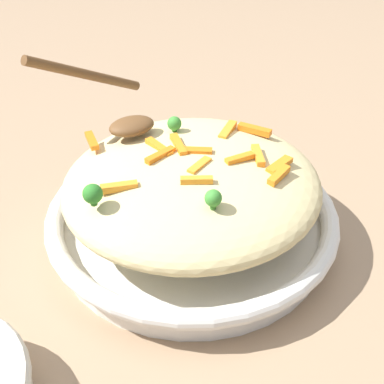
{
  "coord_description": "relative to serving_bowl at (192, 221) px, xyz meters",
  "views": [
    {
      "loc": [
        -0.24,
        -0.44,
        0.43
      ],
      "look_at": [
        0.0,
        0.0,
        0.07
      ],
      "focal_mm": 49.91,
      "sensor_mm": 36.0,
      "label": 1
    }
  ],
  "objects": [
    {
      "name": "carrot_piece_12",
      "position": [
        -0.09,
        -0.01,
        0.08
      ],
      "size": [
        0.04,
        0.02,
        0.01
      ],
      "primitive_type": "cube",
      "rotation": [
        0.0,
        0.0,
        5.99
      ],
      "color": "orange",
      "rests_on": "pasta_mound"
    },
    {
      "name": "broccoli_floret_2",
      "position": [
        -0.12,
        -0.02,
        0.09
      ],
      "size": [
        0.02,
        0.02,
        0.02
      ],
      "color": "#296820",
      "rests_on": "pasta_mound"
    },
    {
      "name": "carrot_piece_0",
      "position": [
        -0.02,
        -0.04,
        0.09
      ],
      "size": [
        0.03,
        0.02,
        0.01
      ],
      "primitive_type": "cube",
      "rotation": [
        0.0,
        0.0,
        2.66
      ],
      "color": "orange",
      "rests_on": "pasta_mound"
    },
    {
      "name": "serving_spoon",
      "position": [
        -0.04,
        0.12,
        0.11
      ],
      "size": [
        0.16,
        0.13,
        0.1
      ],
      "color": "brown",
      "rests_on": "pasta_mound"
    },
    {
      "name": "carrot_piece_5",
      "position": [
        -0.08,
        0.1,
        0.08
      ],
      "size": [
        0.01,
        0.04,
        0.01
      ],
      "primitive_type": "cube",
      "rotation": [
        0.0,
        0.0,
        1.43
      ],
      "color": "orange",
      "rests_on": "pasta_mound"
    },
    {
      "name": "carrot_piece_8",
      "position": [
        0.08,
        -0.05,
        0.08
      ],
      "size": [
        0.04,
        0.02,
        0.01
      ],
      "primitive_type": "cube",
      "rotation": [
        0.0,
        0.0,
        0.33
      ],
      "color": "orange",
      "rests_on": "pasta_mound"
    },
    {
      "name": "ground_plane",
      "position": [
        0.0,
        0.0,
        -0.03
      ],
      "size": [
        2.4,
        2.4,
        0.0
      ],
      "primitive_type": "plane",
      "color": "#9E7F60"
    },
    {
      "name": "serving_bowl",
      "position": [
        0.0,
        0.0,
        0.0
      ],
      "size": [
        0.35,
        0.35,
        0.05
      ],
      "color": "white",
      "rests_on": "ground_plane"
    },
    {
      "name": "carrot_piece_6",
      "position": [
        0.1,
        0.03,
        0.08
      ],
      "size": [
        0.03,
        0.04,
        0.01
      ],
      "primitive_type": "cube",
      "rotation": [
        0.0,
        0.0,
        5.28
      ],
      "color": "orange",
      "rests_on": "pasta_mound"
    },
    {
      "name": "carrot_piece_2",
      "position": [
        0.0,
        0.03,
        0.09
      ],
      "size": [
        0.02,
        0.04,
        0.01
      ],
      "primitive_type": "cube",
      "rotation": [
        0.0,
        0.0,
        4.5
      ],
      "color": "orange",
      "rests_on": "pasta_mound"
    },
    {
      "name": "carrot_piece_9",
      "position": [
        0.01,
        0.01,
        0.09
      ],
      "size": [
        0.03,
        0.03,
        0.01
      ],
      "primitive_type": "cube",
      "rotation": [
        0.0,
        0.0,
        5.7
      ],
      "color": "orange",
      "rests_on": "pasta_mound"
    },
    {
      "name": "pasta_mound",
      "position": [
        0.0,
        0.0,
        0.05
      ],
      "size": [
        0.3,
        0.29,
        0.07
      ],
      "primitive_type": "ellipsoid",
      "color": "#DBC689",
      "rests_on": "serving_bowl"
    },
    {
      "name": "broccoli_floret_0",
      "position": [
        -0.02,
        -0.08,
        0.09
      ],
      "size": [
        0.02,
        0.02,
        0.02
      ],
      "color": "#377928",
      "rests_on": "pasta_mound"
    },
    {
      "name": "carrot_piece_1",
      "position": [
        -0.03,
        0.02,
        0.09
      ],
      "size": [
        0.04,
        0.02,
        0.01
      ],
      "primitive_type": "cube",
      "rotation": [
        0.0,
        0.0,
        3.41
      ],
      "color": "orange",
      "rests_on": "pasta_mound"
    },
    {
      "name": "carrot_piece_10",
      "position": [
        -0.0,
        -0.02,
        0.09
      ],
      "size": [
        0.04,
        0.02,
        0.01
      ],
      "primitive_type": "cube",
      "rotation": [
        0.0,
        0.0,
        0.45
      ],
      "color": "orange",
      "rests_on": "pasta_mound"
    },
    {
      "name": "carrot_piece_4",
      "position": [
        0.05,
        -0.03,
        0.09
      ],
      "size": [
        0.03,
        0.01,
        0.01
      ],
      "primitive_type": "cube",
      "rotation": [
        0.0,
        0.0,
        6.26
      ],
      "color": "orange",
      "rests_on": "pasta_mound"
    },
    {
      "name": "carrot_piece_7",
      "position": [
        -0.02,
        0.04,
        0.09
      ],
      "size": [
        0.02,
        0.04,
        0.01
      ],
      "primitive_type": "cube",
      "rotation": [
        0.0,
        0.0,
        4.87
      ],
      "color": "orange",
      "rests_on": "pasta_mound"
    },
    {
      "name": "carrot_piece_11",
      "position": [
        0.07,
        -0.07,
        0.08
      ],
      "size": [
        0.04,
        0.02,
        0.01
      ],
      "primitive_type": "cube",
      "rotation": [
        0.0,
        0.0,
        3.58
      ],
      "color": "orange",
      "rests_on": "pasta_mound"
    },
    {
      "name": "broccoli_floret_1",
      "position": [
        0.02,
        0.07,
        0.09
      ],
      "size": [
        0.02,
        0.02,
        0.02
      ],
      "color": "#377928",
      "rests_on": "pasta_mound"
    },
    {
      "name": "carrot_piece_13",
      "position": [
        0.07,
        0.04,
        0.08
      ],
      "size": [
        0.04,
        0.03,
        0.01
      ],
      "primitive_type": "cube",
      "rotation": [
        0.0,
        0.0,
        3.82
      ],
      "color": "orange",
      "rests_on": "pasta_mound"
    },
    {
      "name": "carrot_piece_3",
      "position": [
        0.07,
        -0.03,
        0.09
      ],
      "size": [
        0.02,
        0.04,
        0.01
      ],
      "primitive_type": "cube",
      "rotation": [
        0.0,
        0.0,
        1.15
      ],
      "color": "orange",
      "rests_on": "pasta_mound"
    }
  ]
}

